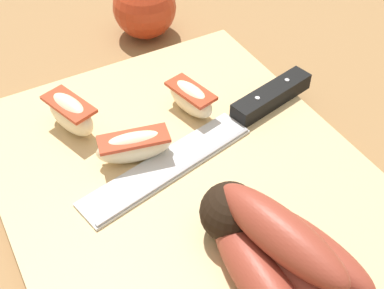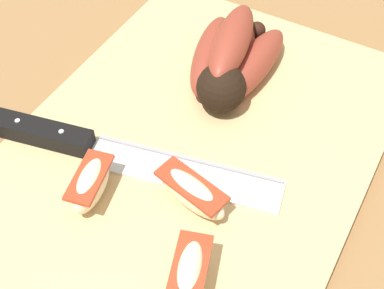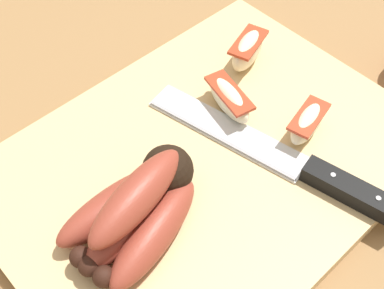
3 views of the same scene
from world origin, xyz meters
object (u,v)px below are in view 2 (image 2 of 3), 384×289
object	(u,v)px
apple_wedge_near	(91,184)
apple_wedge_middle	(191,192)
apple_wedge_far	(190,274)
banana_bunch	(230,59)
chefs_knife	(89,146)

from	to	relation	value
apple_wedge_near	apple_wedge_middle	distance (m)	0.09
apple_wedge_far	apple_wedge_near	bearing A→B (deg)	74.24
banana_bunch	apple_wedge_far	size ratio (longest dim) A/B	2.17
banana_bunch	apple_wedge_middle	world-z (taller)	banana_bunch
banana_bunch	apple_wedge_middle	distance (m)	0.16
banana_bunch	apple_wedge_near	world-z (taller)	banana_bunch
banana_bunch	chefs_knife	distance (m)	0.17
chefs_knife	apple_wedge_near	world-z (taller)	apple_wedge_near
chefs_knife	apple_wedge_near	distance (m)	0.05
banana_bunch	apple_wedge_far	xyz separation A→B (m)	(-0.22, -0.08, -0.00)
apple_wedge_middle	chefs_knife	bearing A→B (deg)	87.61
apple_wedge_near	apple_wedge_far	xyz separation A→B (m)	(-0.03, -0.11, 0.00)
apple_wedge_far	banana_bunch	bearing A→B (deg)	19.66
chefs_knife	apple_wedge_far	distance (m)	0.16
apple_wedge_middle	apple_wedge_far	xyz separation A→B (m)	(-0.07, -0.04, 0.00)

